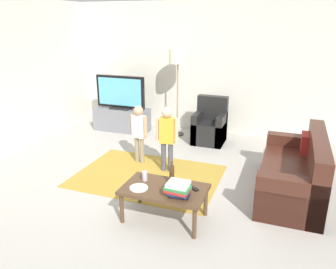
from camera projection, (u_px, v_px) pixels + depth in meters
ground at (154, 190)px, 4.80m from camera, size 7.80×7.80×0.00m
wall_back at (208, 68)px, 7.02m from camera, size 6.00×0.12×2.70m
area_rug at (148, 176)px, 5.22m from camera, size 2.20×1.60×0.01m
tv_stand at (122, 120)px, 7.32m from camera, size 1.20×0.44×0.50m
tv at (120, 93)px, 7.10m from camera, size 1.10×0.28×0.71m
couch at (297, 175)px, 4.61m from camera, size 0.80×1.80×0.86m
armchair at (210, 127)px, 6.61m from camera, size 0.60×0.60×0.90m
floor_lamp at (178, 61)px, 6.62m from camera, size 0.36×0.36×1.78m
child_near_tv at (139, 129)px, 5.55m from camera, size 0.33×0.16×0.99m
child_center at (167, 133)px, 5.21m from camera, size 0.35×0.17×1.06m
coffee_table at (164, 192)px, 3.99m from camera, size 1.00×0.60×0.42m
book_stack at (178, 189)px, 3.77m from camera, size 0.29×0.25×0.16m
bottle at (172, 175)px, 4.02m from camera, size 0.06×0.06×0.31m
tv_remote at (193, 188)px, 3.95m from camera, size 0.17×0.13×0.02m
soda_can at (145, 176)px, 4.14m from camera, size 0.07×0.07×0.12m
plate at (139, 188)px, 3.96m from camera, size 0.22×0.22×0.02m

